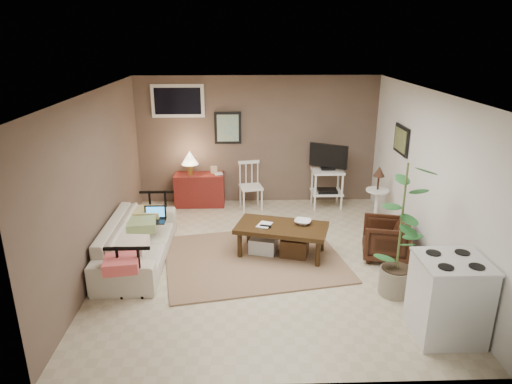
{
  "coord_description": "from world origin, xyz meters",
  "views": [
    {
      "loc": [
        -0.3,
        -5.93,
        3.09
      ],
      "look_at": [
        -0.09,
        0.35,
        0.92
      ],
      "focal_mm": 32.0,
      "sensor_mm": 36.0,
      "label": 1
    }
  ],
  "objects_px": {
    "tv_stand": "(328,174)",
    "potted_plant": "(401,226)",
    "red_console": "(199,187)",
    "side_table": "(378,189)",
    "stove": "(448,298)",
    "sofa": "(137,234)",
    "spindle_chair": "(251,187)",
    "coffee_table": "(281,238)",
    "armchair": "(386,237)"
  },
  "relations": [
    {
      "from": "red_console",
      "to": "coffee_table",
      "type": "bearing_deg",
      "value": -57.08
    },
    {
      "from": "spindle_chair",
      "to": "tv_stand",
      "type": "bearing_deg",
      "value": 0.31
    },
    {
      "from": "red_console",
      "to": "stove",
      "type": "height_order",
      "value": "red_console"
    },
    {
      "from": "coffee_table",
      "to": "tv_stand",
      "type": "height_order",
      "value": "tv_stand"
    },
    {
      "from": "side_table",
      "to": "stove",
      "type": "distance_m",
      "value": 3.09
    },
    {
      "from": "spindle_chair",
      "to": "stove",
      "type": "relative_size",
      "value": 0.96
    },
    {
      "from": "tv_stand",
      "to": "armchair",
      "type": "xyz_separation_m",
      "value": [
        0.48,
        -2.1,
        -0.32
      ]
    },
    {
      "from": "coffee_table",
      "to": "sofa",
      "type": "relative_size",
      "value": 0.69
    },
    {
      "from": "spindle_chair",
      "to": "sofa",
      "type": "bearing_deg",
      "value": -128.92
    },
    {
      "from": "coffee_table",
      "to": "tv_stand",
      "type": "xyz_separation_m",
      "value": [
        1.03,
        1.97,
        0.36
      ]
    },
    {
      "from": "sofa",
      "to": "side_table",
      "type": "xyz_separation_m",
      "value": [
        3.79,
        1.23,
        0.22
      ]
    },
    {
      "from": "stove",
      "to": "red_console",
      "type": "bearing_deg",
      "value": 126.23
    },
    {
      "from": "side_table",
      "to": "potted_plant",
      "type": "relative_size",
      "value": 0.59
    },
    {
      "from": "sofa",
      "to": "potted_plant",
      "type": "distance_m",
      "value": 3.59
    },
    {
      "from": "red_console",
      "to": "tv_stand",
      "type": "bearing_deg",
      "value": -3.93
    },
    {
      "from": "red_console",
      "to": "spindle_chair",
      "type": "bearing_deg",
      "value": -10.02
    },
    {
      "from": "tv_stand",
      "to": "red_console",
      "type": "bearing_deg",
      "value": 176.07
    },
    {
      "from": "potted_plant",
      "to": "stove",
      "type": "bearing_deg",
      "value": -72.11
    },
    {
      "from": "spindle_chair",
      "to": "side_table",
      "type": "xyz_separation_m",
      "value": [
        2.13,
        -0.83,
        0.22
      ]
    },
    {
      "from": "tv_stand",
      "to": "armchair",
      "type": "height_order",
      "value": "tv_stand"
    },
    {
      "from": "red_console",
      "to": "spindle_chair",
      "type": "relative_size",
      "value": 1.22
    },
    {
      "from": "sofa",
      "to": "red_console",
      "type": "relative_size",
      "value": 1.96
    },
    {
      "from": "armchair",
      "to": "potted_plant",
      "type": "bearing_deg",
      "value": 3.78
    },
    {
      "from": "coffee_table",
      "to": "potted_plant",
      "type": "height_order",
      "value": "potted_plant"
    },
    {
      "from": "coffee_table",
      "to": "sofa",
      "type": "bearing_deg",
      "value": -177.22
    },
    {
      "from": "armchair",
      "to": "potted_plant",
      "type": "height_order",
      "value": "potted_plant"
    },
    {
      "from": "red_console",
      "to": "potted_plant",
      "type": "height_order",
      "value": "potted_plant"
    },
    {
      "from": "coffee_table",
      "to": "spindle_chair",
      "type": "bearing_deg",
      "value": 101.57
    },
    {
      "from": "tv_stand",
      "to": "potted_plant",
      "type": "relative_size",
      "value": 0.7
    },
    {
      "from": "tv_stand",
      "to": "stove",
      "type": "height_order",
      "value": "tv_stand"
    },
    {
      "from": "stove",
      "to": "coffee_table",
      "type": "bearing_deg",
      "value": 129.55
    },
    {
      "from": "sofa",
      "to": "side_table",
      "type": "bearing_deg",
      "value": -71.96
    },
    {
      "from": "coffee_table",
      "to": "armchair",
      "type": "bearing_deg",
      "value": -5.02
    },
    {
      "from": "red_console",
      "to": "side_table",
      "type": "height_order",
      "value": "red_console"
    },
    {
      "from": "red_console",
      "to": "spindle_chair",
      "type": "height_order",
      "value": "red_console"
    },
    {
      "from": "sofa",
      "to": "potted_plant",
      "type": "xyz_separation_m",
      "value": [
        3.4,
        -1.01,
        0.51
      ]
    },
    {
      "from": "armchair",
      "to": "stove",
      "type": "height_order",
      "value": "stove"
    },
    {
      "from": "sofa",
      "to": "spindle_chair",
      "type": "height_order",
      "value": "spindle_chair"
    },
    {
      "from": "potted_plant",
      "to": "red_console",
      "type": "bearing_deg",
      "value": 130.0
    },
    {
      "from": "sofa",
      "to": "side_table",
      "type": "height_order",
      "value": "side_table"
    },
    {
      "from": "spindle_chair",
      "to": "potted_plant",
      "type": "height_order",
      "value": "potted_plant"
    },
    {
      "from": "sofa",
      "to": "spindle_chair",
      "type": "bearing_deg",
      "value": -38.92
    },
    {
      "from": "side_table",
      "to": "stove",
      "type": "relative_size",
      "value": 1.12
    },
    {
      "from": "sofa",
      "to": "armchair",
      "type": "distance_m",
      "value": 3.57
    },
    {
      "from": "tv_stand",
      "to": "potted_plant",
      "type": "bearing_deg",
      "value": -84.19
    },
    {
      "from": "coffee_table",
      "to": "sofa",
      "type": "distance_m",
      "value": 2.07
    },
    {
      "from": "coffee_table",
      "to": "armchair",
      "type": "relative_size",
      "value": 2.25
    },
    {
      "from": "coffee_table",
      "to": "side_table",
      "type": "distance_m",
      "value": 2.1
    },
    {
      "from": "red_console",
      "to": "tv_stand",
      "type": "relative_size",
      "value": 0.89
    },
    {
      "from": "sofa",
      "to": "stove",
      "type": "distance_m",
      "value": 4.12
    }
  ]
}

